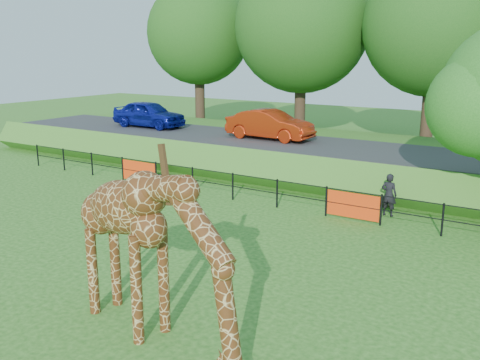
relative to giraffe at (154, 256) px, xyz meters
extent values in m
plane|color=#245D17|center=(-2.47, 1.68, -1.84)|extent=(90.00, 90.00, 0.00)
cube|color=#245D17|center=(-2.47, 17.18, -1.19)|extent=(40.00, 9.00, 1.30)
cube|color=#2F2F32|center=(-2.47, 15.68, -0.48)|extent=(40.00, 5.00, 0.12)
imported|color=#141FA6|center=(-14.39, 15.91, 0.35)|extent=(4.51, 1.83, 1.53)
imported|color=#B52B0C|center=(-6.31, 15.90, 0.32)|extent=(4.54, 1.71, 1.48)
imported|color=black|center=(1.40, 10.91, -1.06)|extent=(0.59, 0.40, 1.56)
sphere|color=#24651C|center=(4.11, 10.59, 2.28)|extent=(3.22, 3.22, 3.22)
cylinder|color=#372418|center=(-16.47, 23.68, 0.66)|extent=(0.70, 0.70, 5.00)
sphere|color=#144C15|center=(-16.47, 23.68, 5.14)|extent=(7.20, 7.20, 7.20)
cylinder|color=#372418|center=(-8.47, 23.68, 0.66)|extent=(0.70, 0.70, 5.00)
sphere|color=#144C15|center=(-8.47, 23.68, 5.47)|extent=(8.40, 8.40, 8.40)
cylinder|color=#372418|center=(-0.47, 23.68, 0.66)|extent=(0.70, 0.70, 5.00)
sphere|color=#144C15|center=(-0.47, 23.68, 5.31)|extent=(7.80, 7.80, 7.80)
camera|label=1|loc=(6.79, -7.47, 3.98)|focal=40.00mm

